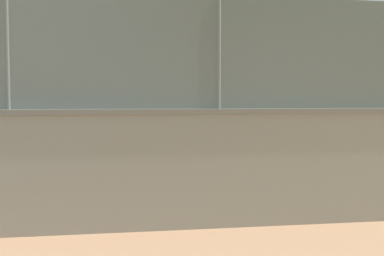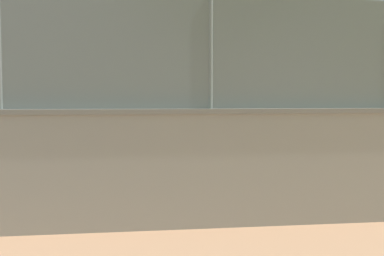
{
  "view_description": "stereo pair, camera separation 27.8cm",
  "coord_description": "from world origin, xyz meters",
  "views": [
    {
      "loc": [
        3.48,
        21.35,
        2.02
      ],
      "look_at": [
        0.92,
        7.42,
        1.16
      ],
      "focal_mm": 45.78,
      "sensor_mm": 36.0,
      "label": 1
    },
    {
      "loc": [
        3.2,
        21.4,
        2.02
      ],
      "look_at": [
        0.92,
        7.42,
        1.16
      ],
      "focal_mm": 45.78,
      "sensor_mm": 36.0,
      "label": 2
    }
  ],
  "objects": [
    {
      "name": "sports_ball",
      "position": [
        5.07,
        6.01,
        0.05
      ],
      "size": [
        0.1,
        0.1,
        0.1
      ],
      "primitive_type": "sphere",
      "color": "white",
      "rests_on": "ground_plane"
    },
    {
      "name": "player_crossing_court",
      "position": [
        3.71,
        4.66,
        0.98
      ],
      "size": [
        0.96,
        0.93,
        1.66
      ],
      "color": "#591919",
      "rests_on": "ground_plane"
    },
    {
      "name": "player_at_service_line",
      "position": [
        0.21,
        0.51,
        0.91
      ],
      "size": [
        0.71,
        0.88,
        1.56
      ],
      "color": "#591919",
      "rests_on": "ground_plane"
    },
    {
      "name": "ground_plane",
      "position": [
        0.0,
        0.0,
        0.0
      ],
      "size": [
        260.0,
        260.0,
        0.0
      ],
      "primitive_type": "plane",
      "color": "tan"
    }
  ]
}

